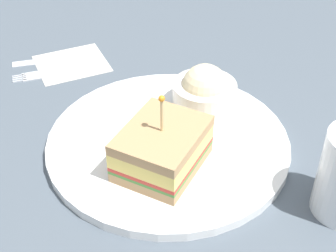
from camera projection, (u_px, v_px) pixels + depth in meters
The scene contains 7 objects.
ground_plane at pixel (168, 153), 61.00cm from camera, with size 103.64×103.64×2.00cm, color #4C5660.
plate at pixel (168, 143), 60.02cm from camera, with size 29.29×29.29×1.17cm, color white.
sandwich_half_center at pixel (162, 148), 54.39cm from camera, with size 12.77×12.26×9.60cm.
coleslaw_bowl at pixel (205, 91), 63.66cm from camera, with size 8.27×8.27×5.96cm.
napkin at pixel (72, 63), 75.65cm from camera, with size 10.30×9.27×0.15cm, color beige.
fork at pixel (47, 73), 73.27cm from camera, with size 3.53×13.06×0.35cm.
knife at pixel (48, 60), 76.29cm from camera, with size 2.39×12.08×0.35cm.
Camera 1 is at (45.55, -5.98, 39.27)cm, focal length 52.83 mm.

